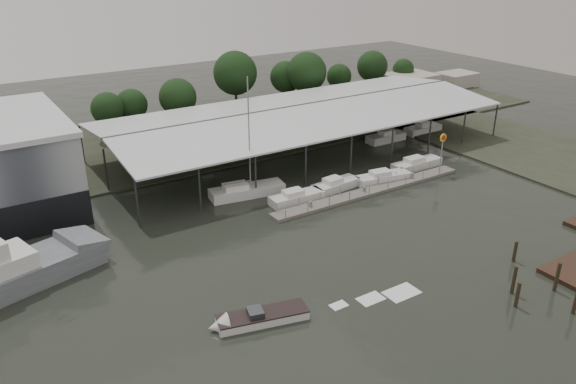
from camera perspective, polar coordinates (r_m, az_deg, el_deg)
ground at (r=54.53m, az=3.12°, el=-7.08°), size 200.00×200.00×0.00m
land_strip_far at (r=88.91m, az=-12.88°, el=4.88°), size 140.00×30.00×0.30m
land_strip_east at (r=91.36m, az=22.86°, el=4.09°), size 20.00×60.00×0.30m
covered_boat_shed at (r=82.47m, az=1.49°, el=8.40°), size 58.24×24.00×6.96m
floating_dock at (r=69.82m, az=8.37°, el=0.08°), size 28.00×2.00×1.40m
shell_fuel_sign at (r=76.50m, az=15.41°, el=4.58°), size 1.10×0.18×5.55m
distant_commercial_buildings at (r=122.51m, az=13.68°, el=10.76°), size 22.00×8.00×4.00m
white_sailboat at (r=68.27m, az=-4.30°, el=0.14°), size 9.44×3.96×14.71m
speedboat_underway at (r=46.32m, az=-3.41°, el=-12.73°), size 18.83×6.36×2.00m
moored_cruiser_0 at (r=66.41m, az=0.83°, el=-0.54°), size 6.74×2.52×1.70m
moored_cruiser_1 at (r=70.12m, az=4.84°, el=0.72°), size 6.69×2.86×1.70m
moored_cruiser_2 at (r=73.14m, az=9.58°, el=1.46°), size 7.56×3.30×1.70m
moored_cruiser_3 at (r=78.71m, az=12.89°, el=2.81°), size 7.65×2.21×1.70m
mooring_pilings at (r=53.93m, az=24.54°, el=-8.62°), size 6.53×8.40×3.43m
horizon_tree_line at (r=101.70m, az=-1.97°, el=11.42°), size 66.27×11.49×11.45m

